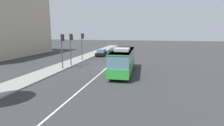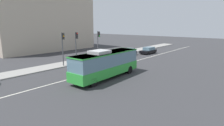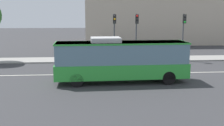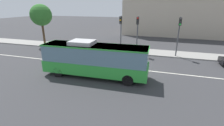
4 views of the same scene
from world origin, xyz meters
The scene contains 9 objects.
ground_plane centered at (0.00, 0.00, 0.00)m, with size 160.00×160.00×0.00m, color #333335.
sidewalk_kerb centered at (0.00, 7.28, 0.07)m, with size 80.00×3.31×0.14m, color gray.
lane_centre_line centered at (0.00, 0.00, 0.01)m, with size 76.00×0.16×0.01m, color silver.
transit_bus centered at (-2.60, -2.91, 1.81)m, with size 10.07×2.81×3.46m.
sedan_black centered at (17.45, 2.42, 0.72)m, with size 4.56×1.95×1.46m.
sedan_black_ahead centered at (12.32, 4.38, 0.72)m, with size 4.58×2.00×1.46m.
traffic_light_near_corner centered at (-2.35, 6.01, 3.56)m, with size 0.32×0.62×5.20m.
traffic_light_mid_block centered at (0.01, 5.80, 3.56)m, with size 0.33×0.62×5.20m.
traffic_light_far_corner centered at (5.27, 6.03, 3.56)m, with size 0.32×0.62×5.20m.
Camera 1 is at (-25.16, -6.35, 5.59)m, focal length 27.63 mm.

